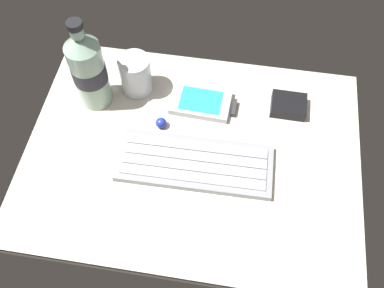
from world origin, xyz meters
TOP-DOWN VIEW (x-y plane):
  - ground_plane at (0.00, -0.23)cm, footprint 64.00×48.00cm
  - keyboard at (0.96, -2.73)cm, footprint 29.18×11.49cm
  - handheld_device at (0.66, 11.49)cm, footprint 13.05×8.15cm
  - juice_cup at (-13.78, 13.71)cm, footprint 6.40×6.40cm
  - water_bottle at (-21.51, 9.70)cm, footprint 6.73×6.73cm
  - charger_block at (17.70, 13.18)cm, footprint 7.07×5.69cm
  - trackball_mouse at (-7.00, 5.00)cm, footprint 2.20×2.20cm

SIDE VIEW (x-z plane):
  - ground_plane at x=0.00cm, z-range -2.39..0.41cm
  - handheld_device at x=0.66cm, z-range -0.02..1.48cm
  - keyboard at x=0.96cm, z-range -0.04..1.66cm
  - trackball_mouse at x=-7.00cm, z-range 0.00..2.20cm
  - charger_block at x=17.70cm, z-range 0.00..2.40cm
  - juice_cup at x=-13.78cm, z-range -0.34..8.16cm
  - water_bottle at x=-21.51cm, z-range -1.39..19.41cm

